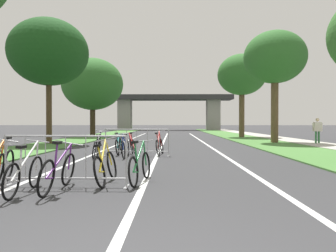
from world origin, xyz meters
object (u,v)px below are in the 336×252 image
(bicycle_red_10, at_px, (160,146))
(bicycle_green_3, at_px, (140,166))
(crowd_barrier_second, at_px, (137,143))
(bicycle_black_2, at_px, (97,147))
(bicycle_yellow_8, at_px, (106,166))
(tree_right_oak_near, at_px, (242,75))
(bicycle_purple_4, at_px, (58,171))
(bicycle_red_0, at_px, (133,146))
(bicycle_white_6, at_px, (25,174))
(bicycle_silver_1, at_px, (2,165))
(crowd_barrier_nearest, at_px, (66,161))
(pedestrian_with_backpack, at_px, (317,128))
(tree_left_pine_near, at_px, (93,84))
(tree_right_cypress_far, at_px, (275,58))
(bicycle_teal_9, at_px, (119,146))
(bicycle_blue_7, at_px, (125,148))
(tree_left_oak_mid, at_px, (49,52))

(bicycle_red_10, bearing_deg, bicycle_green_3, -85.33)
(crowd_barrier_second, relative_size, bicycle_green_3, 1.52)
(bicycle_black_2, relative_size, bicycle_yellow_8, 1.02)
(tree_right_oak_near, xyz_separation_m, bicycle_red_10, (-6.45, -14.84, -4.98))
(bicycle_green_3, bearing_deg, bicycle_purple_4, -139.85)
(bicycle_purple_4, height_order, bicycle_red_10, bicycle_red_10)
(bicycle_red_0, height_order, bicycle_white_6, bicycle_white_6)
(bicycle_silver_1, relative_size, bicycle_purple_4, 0.94)
(tree_right_oak_near, distance_m, crowd_barrier_second, 17.63)
(tree_right_oak_near, bearing_deg, crowd_barrier_nearest, -110.73)
(crowd_barrier_second, distance_m, bicycle_white_6, 6.75)
(crowd_barrier_nearest, xyz_separation_m, bicycle_green_3, (1.44, 0.49, -0.16))
(pedestrian_with_backpack, bearing_deg, crowd_barrier_second, 39.65)
(tree_left_pine_near, distance_m, crowd_barrier_nearest, 23.38)
(tree_right_oak_near, relative_size, crowd_barrier_second, 2.83)
(tree_right_cypress_far, height_order, bicycle_purple_4, tree_right_cypress_far)
(bicycle_teal_9, relative_size, pedestrian_with_backpack, 1.03)
(tree_left_pine_near, bearing_deg, bicycle_white_6, -79.02)
(bicycle_white_6, bearing_deg, bicycle_black_2, 89.49)
(tree_right_cypress_far, distance_m, bicycle_silver_1, 17.50)
(bicycle_green_3, bearing_deg, tree_right_oak_near, 81.81)
(bicycle_red_10, bearing_deg, bicycle_teal_9, -177.28)
(bicycle_white_6, distance_m, bicycle_blue_7, 6.16)
(crowd_barrier_second, height_order, bicycle_green_3, crowd_barrier_second)
(bicycle_purple_4, bearing_deg, crowd_barrier_second, 84.73)
(tree_right_oak_near, height_order, bicycle_yellow_8, tree_right_oak_near)
(tree_right_oak_near, xyz_separation_m, bicycle_teal_9, (-8.10, -14.73, -4.99))
(bicycle_yellow_8, bearing_deg, tree_right_oak_near, 73.25)
(bicycle_black_2, distance_m, bicycle_yellow_8, 5.43)
(crowd_barrier_second, bearing_deg, bicycle_teal_9, 144.25)
(crowd_barrier_second, relative_size, pedestrian_with_backpack, 1.62)
(bicycle_black_2, height_order, bicycle_green_3, bicycle_black_2)
(tree_right_oak_near, xyz_separation_m, bicycle_silver_1, (-9.61, -20.87, -4.97))
(bicycle_red_0, bearing_deg, tree_right_oak_near, 49.64)
(tree_right_cypress_far, distance_m, bicycle_green_3, 15.95)
(tree_left_oak_mid, height_order, bicycle_blue_7, tree_left_oak_mid)
(bicycle_silver_1, bearing_deg, bicycle_blue_7, -121.68)
(bicycle_silver_1, bearing_deg, bicycle_teal_9, -114.52)
(bicycle_white_6, distance_m, pedestrian_with_backpack, 17.50)
(tree_right_cypress_far, distance_m, bicycle_white_6, 17.80)
(tree_right_cypress_far, bearing_deg, bicycle_yellow_8, -120.09)
(bicycle_red_0, xyz_separation_m, pedestrian_with_backpack, (10.16, 6.36, 0.58))
(crowd_barrier_second, height_order, bicycle_yellow_8, crowd_barrier_second)
(tree_right_cypress_far, relative_size, bicycle_purple_4, 3.97)
(bicycle_red_0, relative_size, bicycle_silver_1, 1.03)
(crowd_barrier_second, distance_m, bicycle_purple_4, 6.46)
(bicycle_silver_1, distance_m, pedestrian_with_backpack, 17.38)
(bicycle_silver_1, bearing_deg, pedestrian_with_backpack, -145.50)
(bicycle_silver_1, bearing_deg, bicycle_black_2, -109.88)
(bicycle_purple_4, relative_size, bicycle_white_6, 1.05)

